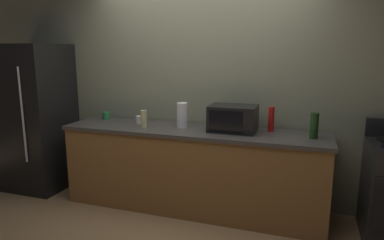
% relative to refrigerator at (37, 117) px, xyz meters
% --- Properties ---
extents(ground_plane, '(8.00, 8.00, 0.00)m').
position_rel_refrigerator_xyz_m(ground_plane, '(2.05, -0.40, -0.90)').
color(ground_plane, '#A87F51').
extents(back_wall, '(6.40, 0.10, 2.70)m').
position_rel_refrigerator_xyz_m(back_wall, '(2.05, 0.41, 0.45)').
color(back_wall, gray).
rests_on(back_wall, ground_plane).
extents(counter_run, '(2.84, 0.64, 0.90)m').
position_rel_refrigerator_xyz_m(counter_run, '(2.05, 0.00, -0.45)').
color(counter_run, '#9E6B38').
rests_on(counter_run, ground_plane).
extents(refrigerator, '(0.72, 0.73, 1.80)m').
position_rel_refrigerator_xyz_m(refrigerator, '(0.00, 0.00, 0.00)').
color(refrigerator, black).
rests_on(refrigerator, ground_plane).
extents(microwave, '(0.48, 0.35, 0.27)m').
position_rel_refrigerator_xyz_m(microwave, '(2.48, 0.05, 0.13)').
color(microwave, black).
rests_on(microwave, counter_run).
extents(paper_towel_roll, '(0.12, 0.12, 0.27)m').
position_rel_refrigerator_xyz_m(paper_towel_roll, '(1.92, 0.05, 0.13)').
color(paper_towel_roll, white).
rests_on(paper_towel_roll, counter_run).
extents(bottle_hot_sauce, '(0.06, 0.06, 0.26)m').
position_rel_refrigerator_xyz_m(bottle_hot_sauce, '(2.85, 0.17, 0.13)').
color(bottle_hot_sauce, red).
rests_on(bottle_hot_sauce, counter_run).
extents(bottle_wine, '(0.08, 0.08, 0.25)m').
position_rel_refrigerator_xyz_m(bottle_wine, '(3.27, 0.00, 0.12)').
color(bottle_wine, '#1E3F19').
rests_on(bottle_wine, counter_run).
extents(bottle_vinegar, '(0.07, 0.07, 0.19)m').
position_rel_refrigerator_xyz_m(bottle_vinegar, '(1.53, -0.09, 0.09)').
color(bottle_vinegar, beige).
rests_on(bottle_vinegar, counter_run).
extents(mug_green, '(0.09, 0.09, 0.09)m').
position_rel_refrigerator_xyz_m(mug_green, '(0.88, 0.19, 0.04)').
color(mug_green, '#2D8C47').
rests_on(mug_green, counter_run).
extents(mug_white, '(0.09, 0.09, 0.09)m').
position_rel_refrigerator_xyz_m(mug_white, '(1.38, 0.09, 0.04)').
color(mug_white, white).
rests_on(mug_white, counter_run).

